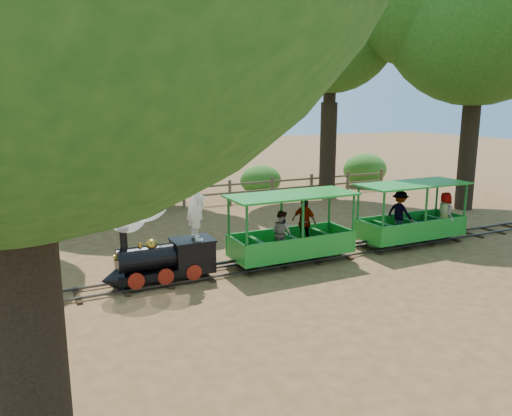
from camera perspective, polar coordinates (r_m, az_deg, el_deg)
name	(u,v)px	position (r m, az deg, el deg)	size (l,w,h in m)	color
ground	(311,260)	(13.61, 6.32, -5.90)	(90.00, 90.00, 0.00)	olive
track	(311,257)	(13.59, 6.32, -5.63)	(22.00, 1.00, 0.10)	#3F3D3A
locomotive	(156,212)	(11.61, -11.37, -0.46)	(2.63, 1.24, 3.03)	black
carriage_front	(292,234)	(13.10, 4.17, -3.01)	(3.38, 1.38, 1.76)	#1D8827
carriage_rear	(413,218)	(15.49, 17.50, -1.13)	(3.38, 1.38, 1.76)	#1D8827
oak_nc	(141,15)	(21.37, -13.05, 20.73)	(7.81, 6.87, 10.33)	#2D2116
oak_ne	(330,16)	(22.57, 8.49, 20.88)	(7.25, 6.38, 10.32)	#2D2116
fence	(207,192)	(20.49, -5.59, 1.86)	(18.10, 0.10, 1.00)	brown
shrub_west	(69,190)	(20.59, -20.62, 1.93)	(2.43, 1.87, 1.68)	#2D6B1E
shrub_mid_w	(141,182)	(20.99, -13.01, 2.95)	(2.82, 2.17, 1.95)	#2D6B1E
shrub_mid_e	(261,180)	(22.86, 0.54, 3.23)	(1.96, 1.51, 1.36)	#2D6B1E
shrub_east	(365,170)	(25.98, 12.35, 4.32)	(2.36, 1.82, 1.63)	#2D6B1E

